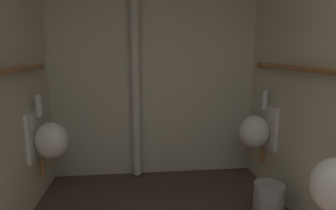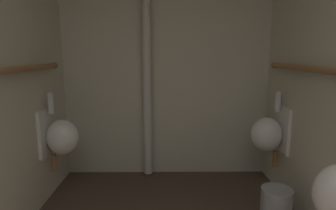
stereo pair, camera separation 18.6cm
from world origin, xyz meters
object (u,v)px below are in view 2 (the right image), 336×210
urinal_left_mid (60,136)px  waste_bin (276,209)px  urinal_right_far (269,133)px  standpipe_back_wall (147,54)px

urinal_left_mid → waste_bin: urinal_left_mid is taller
urinal_right_far → waste_bin: urinal_right_far is taller
urinal_left_mid → urinal_right_far: 1.99m
urinal_left_mid → urinal_right_far: (1.99, 0.08, 0.00)m
urinal_right_far → waste_bin: size_ratio=2.27×
standpipe_back_wall → waste_bin: standpipe_back_wall is taller
urinal_right_far → urinal_left_mid: bearing=-177.8°
urinal_right_far → waste_bin: 0.75m
urinal_right_far → standpipe_back_wall: (-1.20, 0.43, 0.75)m
urinal_right_far → standpipe_back_wall: 1.48m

